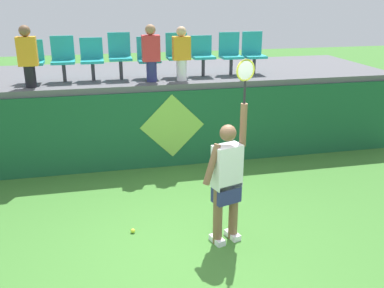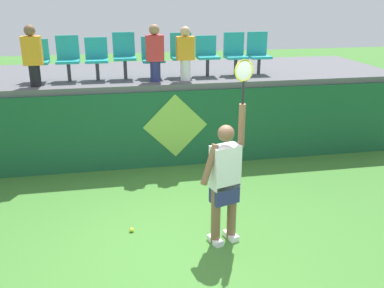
{
  "view_description": "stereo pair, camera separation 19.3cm",
  "coord_description": "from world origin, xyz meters",
  "px_view_note": "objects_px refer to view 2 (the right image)",
  "views": [
    {
      "loc": [
        -1.05,
        -4.84,
        3.32
      ],
      "look_at": [
        0.27,
        1.09,
        1.14
      ],
      "focal_mm": 40.07,
      "sensor_mm": 36.0,
      "label": 1
    },
    {
      "loc": [
        -0.86,
        -4.88,
        3.32
      ],
      "look_at": [
        0.27,
        1.09,
        1.14
      ],
      "focal_mm": 40.07,
      "sensor_mm": 36.0,
      "label": 2
    }
  ],
  "objects_px": {
    "stadium_chair_1": "(68,56)",
    "stadium_chair_8": "(258,52)",
    "tennis_player": "(225,179)",
    "stadium_chair_0": "(37,58)",
    "spectator_0": "(185,53)",
    "spectator_2": "(33,55)",
    "water_bottle": "(246,75)",
    "stadium_chair_6": "(207,53)",
    "stadium_chair_4": "(153,56)",
    "stadium_chair_5": "(182,53)",
    "spectator_1": "(155,52)",
    "tennis_ball": "(132,230)",
    "stadium_chair_2": "(97,57)",
    "stadium_chair_7": "(235,52)",
    "stadium_chair_3": "(124,53)"
  },
  "relations": [
    {
      "from": "spectator_2",
      "to": "stadium_chair_5",
      "type": "bearing_deg",
      "value": 9.56
    },
    {
      "from": "stadium_chair_0",
      "to": "stadium_chair_7",
      "type": "xyz_separation_m",
      "value": [
        3.97,
        0.01,
        0.02
      ]
    },
    {
      "from": "stadium_chair_0",
      "to": "tennis_ball",
      "type": "bearing_deg",
      "value": -64.52
    },
    {
      "from": "stadium_chair_4",
      "to": "spectator_0",
      "type": "distance_m",
      "value": 0.75
    },
    {
      "from": "tennis_player",
      "to": "stadium_chair_1",
      "type": "bearing_deg",
      "value": 120.93
    },
    {
      "from": "spectator_0",
      "to": "stadium_chair_6",
      "type": "bearing_deg",
      "value": 39.38
    },
    {
      "from": "tennis_player",
      "to": "spectator_2",
      "type": "relative_size",
      "value": 2.27
    },
    {
      "from": "stadium_chair_4",
      "to": "spectator_0",
      "type": "bearing_deg",
      "value": -36.53
    },
    {
      "from": "water_bottle",
      "to": "stadium_chair_7",
      "type": "xyz_separation_m",
      "value": [
        -0.04,
        0.69,
        0.36
      ]
    },
    {
      "from": "water_bottle",
      "to": "spectator_1",
      "type": "distance_m",
      "value": 1.85
    },
    {
      "from": "stadium_chair_1",
      "to": "spectator_1",
      "type": "height_order",
      "value": "spectator_1"
    },
    {
      "from": "spectator_2",
      "to": "stadium_chair_2",
      "type": "bearing_deg",
      "value": 22.78
    },
    {
      "from": "tennis_player",
      "to": "stadium_chair_0",
      "type": "bearing_deg",
      "value": 127.09
    },
    {
      "from": "stadium_chair_5",
      "to": "stadium_chair_7",
      "type": "height_order",
      "value": "stadium_chair_5"
    },
    {
      "from": "stadium_chair_3",
      "to": "spectator_0",
      "type": "distance_m",
      "value": 1.25
    },
    {
      "from": "stadium_chair_2",
      "to": "tennis_player",
      "type": "bearing_deg",
      "value": -65.69
    },
    {
      "from": "stadium_chair_5",
      "to": "water_bottle",
      "type": "bearing_deg",
      "value": -30.59
    },
    {
      "from": "stadium_chair_4",
      "to": "stadium_chair_6",
      "type": "distance_m",
      "value": 1.12
    },
    {
      "from": "water_bottle",
      "to": "stadium_chair_4",
      "type": "xyz_separation_m",
      "value": [
        -1.77,
        0.69,
        0.33
      ]
    },
    {
      "from": "stadium_chair_4",
      "to": "stadium_chair_2",
      "type": "bearing_deg",
      "value": -179.84
    },
    {
      "from": "spectator_0",
      "to": "spectator_2",
      "type": "bearing_deg",
      "value": -179.26
    },
    {
      "from": "stadium_chair_5",
      "to": "stadium_chair_6",
      "type": "height_order",
      "value": "stadium_chair_5"
    },
    {
      "from": "stadium_chair_8",
      "to": "spectator_1",
      "type": "distance_m",
      "value": 2.28
    },
    {
      "from": "stadium_chair_8",
      "to": "spectator_2",
      "type": "relative_size",
      "value": 0.78
    },
    {
      "from": "stadium_chair_8",
      "to": "stadium_chair_1",
      "type": "bearing_deg",
      "value": -179.96
    },
    {
      "from": "stadium_chair_0",
      "to": "spectator_2",
      "type": "relative_size",
      "value": 0.72
    },
    {
      "from": "spectator_0",
      "to": "tennis_ball",
      "type": "bearing_deg",
      "value": -114.84
    },
    {
      "from": "stadium_chair_2",
      "to": "stadium_chair_8",
      "type": "xyz_separation_m",
      "value": [
        3.36,
        0.01,
        0.01
      ]
    },
    {
      "from": "stadium_chair_1",
      "to": "stadium_chair_5",
      "type": "relative_size",
      "value": 0.98
    },
    {
      "from": "stadium_chair_6",
      "to": "stadium_chair_3",
      "type": "bearing_deg",
      "value": 179.76
    },
    {
      "from": "tennis_ball",
      "to": "stadium_chair_2",
      "type": "height_order",
      "value": "stadium_chair_2"
    },
    {
      "from": "stadium_chair_1",
      "to": "stadium_chair_8",
      "type": "xyz_separation_m",
      "value": [
        3.91,
        0.0,
        -0.0
      ]
    },
    {
      "from": "water_bottle",
      "to": "stadium_chair_8",
      "type": "relative_size",
      "value": 0.25
    },
    {
      "from": "stadium_chair_4",
      "to": "stadium_chair_6",
      "type": "relative_size",
      "value": 1.0
    },
    {
      "from": "tennis_ball",
      "to": "stadium_chair_1",
      "type": "xyz_separation_m",
      "value": [
        -0.96,
        3.24,
        2.08
      ]
    },
    {
      "from": "stadium_chair_6",
      "to": "spectator_0",
      "type": "xyz_separation_m",
      "value": [
        -0.53,
        -0.43,
        0.09
      ]
    },
    {
      "from": "stadium_chair_5",
      "to": "spectator_1",
      "type": "xyz_separation_m",
      "value": [
        -0.59,
        -0.42,
        0.09
      ]
    },
    {
      "from": "tennis_player",
      "to": "stadium_chair_3",
      "type": "distance_m",
      "value": 4.06
    },
    {
      "from": "tennis_ball",
      "to": "stadium_chair_7",
      "type": "height_order",
      "value": "stadium_chair_7"
    },
    {
      "from": "water_bottle",
      "to": "spectator_2",
      "type": "bearing_deg",
      "value": 176.92
    },
    {
      "from": "stadium_chair_0",
      "to": "spectator_1",
      "type": "bearing_deg",
      "value": -10.49
    },
    {
      "from": "stadium_chair_0",
      "to": "stadium_chair_1",
      "type": "xyz_separation_m",
      "value": [
        0.58,
        0.01,
        0.02
      ]
    },
    {
      "from": "spectator_1",
      "to": "spectator_0",
      "type": "bearing_deg",
      "value": -1.89
    },
    {
      "from": "tennis_ball",
      "to": "stadium_chair_3",
      "type": "distance_m",
      "value": 3.87
    },
    {
      "from": "stadium_chair_4",
      "to": "stadium_chair_5",
      "type": "height_order",
      "value": "stadium_chair_5"
    },
    {
      "from": "spectator_1",
      "to": "spectator_2",
      "type": "bearing_deg",
      "value": -178.57
    },
    {
      "from": "tennis_player",
      "to": "water_bottle",
      "type": "height_order",
      "value": "tennis_player"
    },
    {
      "from": "stadium_chair_8",
      "to": "stadium_chair_6",
      "type": "bearing_deg",
      "value": -179.53
    },
    {
      "from": "stadium_chair_1",
      "to": "stadium_chair_2",
      "type": "bearing_deg",
      "value": -0.49
    },
    {
      "from": "stadium_chair_0",
      "to": "stadium_chair_2",
      "type": "distance_m",
      "value": 1.13
    }
  ]
}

